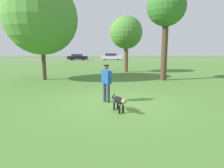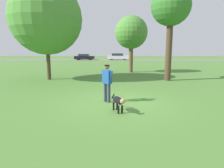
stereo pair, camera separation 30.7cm
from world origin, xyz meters
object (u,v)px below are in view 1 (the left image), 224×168
object	(u,v)px
dog	(119,101)
frisbee	(138,99)
person	(106,80)
tree_near_left	(41,18)
parked_car_black	(78,57)
parked_car_white	(111,57)
tree_mid_center	(126,33)
tree_near_right	(166,8)

from	to	relation	value
dog	frisbee	distance (m)	2.10
person	tree_near_left	bearing A→B (deg)	169.57
tree_near_left	parked_car_black	bearing A→B (deg)	93.75
tree_near_left	parked_car_white	bearing A→B (deg)	79.28
person	frisbee	size ratio (longest dim) A/B	6.41
tree_mid_center	parked_car_black	world-z (taller)	tree_mid_center
tree_near_left	parked_car_black	size ratio (longest dim) A/B	1.69
tree_near_left	parked_car_white	size ratio (longest dim) A/B	1.56
dog	parked_car_white	bearing A→B (deg)	157.73
parked_car_black	person	bearing A→B (deg)	-78.58
frisbee	tree_near_right	xyz separation A→B (m)	(2.68, 5.63, 5.05)
tree_near_right	parked_car_white	distance (m)	28.67
tree_mid_center	parked_car_black	bearing A→B (deg)	109.99
tree_near_left	tree_mid_center	bearing A→B (deg)	37.22
person	frisbee	world-z (taller)	person
person	frisbee	bearing A→B (deg)	61.37
frisbee	parked_car_black	world-z (taller)	parked_car_black
tree_mid_center	parked_car_white	size ratio (longest dim) A/B	1.20
person	tree_near_left	world-z (taller)	tree_near_left
tree_mid_center	tree_near_right	bearing A→B (deg)	-65.90
parked_car_black	dog	bearing A→B (deg)	-78.27
dog	parked_car_black	size ratio (longest dim) A/B	0.27
parked_car_white	frisbee	bearing A→B (deg)	-89.19
tree_mid_center	parked_car_black	size ratio (longest dim) A/B	1.30
tree_near_right	parked_car_black	world-z (taller)	tree_near_right
tree_near_left	person	bearing A→B (deg)	-53.84
parked_car_black	tree_near_left	bearing A→B (deg)	-85.64
person	parked_car_white	distance (m)	34.21
tree_near_right	parked_car_black	bearing A→B (deg)	110.77
person	dog	size ratio (longest dim) A/B	1.45
frisbee	tree_mid_center	xyz separation A→B (m)	(0.36, 10.82, 3.78)
dog	tree_near_right	size ratio (longest dim) A/B	0.17
tree_near_right	tree_mid_center	size ratio (longest dim) A/B	1.21
tree_mid_center	parked_car_white	world-z (taller)	tree_mid_center
tree_near_right	tree_mid_center	world-z (taller)	tree_near_right
person	tree_near_left	distance (m)	8.63
dog	tree_near_left	bearing A→B (deg)	-168.62
dog	parked_car_white	xyz separation A→B (m)	(0.13, 35.59, 0.27)
tree_near_right	frisbee	bearing A→B (deg)	-115.45
frisbee	dog	bearing A→B (deg)	-116.97
dog	parked_car_black	bearing A→B (deg)	169.06
tree_near_right	tree_mid_center	bearing A→B (deg)	114.10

